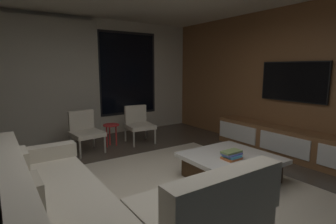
% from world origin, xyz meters
% --- Properties ---
extents(floor, '(9.20, 9.20, 0.00)m').
position_xyz_m(floor, '(0.00, 0.00, 0.00)').
color(floor, '#473D33').
extents(back_wall_with_window, '(6.60, 0.30, 2.70)m').
position_xyz_m(back_wall_with_window, '(-0.06, 3.62, 1.34)').
color(back_wall_with_window, beige).
rests_on(back_wall_with_window, floor).
extents(media_wall, '(0.12, 7.80, 2.70)m').
position_xyz_m(media_wall, '(3.06, 0.00, 1.35)').
color(media_wall, brown).
rests_on(media_wall, floor).
extents(area_rug, '(3.20, 3.80, 0.01)m').
position_xyz_m(area_rug, '(0.35, -0.10, 0.01)').
color(area_rug, beige).
rests_on(area_rug, floor).
extents(sectional_couch, '(1.98, 2.50, 0.82)m').
position_xyz_m(sectional_couch, '(-0.89, -0.20, 0.29)').
color(sectional_couch, '#B1A997').
rests_on(sectional_couch, floor).
extents(coffee_table, '(1.16, 1.16, 0.36)m').
position_xyz_m(coffee_table, '(1.18, 0.04, 0.19)').
color(coffee_table, '#3D2815').
rests_on(coffee_table, floor).
extents(book_stack_on_coffee_table, '(0.28, 0.20, 0.11)m').
position_xyz_m(book_stack_on_coffee_table, '(1.09, -0.05, 0.42)').
color(book_stack_on_coffee_table, '#C96734').
rests_on(book_stack_on_coffee_table, coffee_table).
extents(accent_chair_near_window, '(0.59, 0.61, 0.78)m').
position_xyz_m(accent_chair_near_window, '(1.02, 2.56, 0.43)').
color(accent_chair_near_window, '#B2ADA0').
rests_on(accent_chair_near_window, floor).
extents(accent_chair_by_curtain, '(0.59, 0.61, 0.78)m').
position_xyz_m(accent_chair_by_curtain, '(-0.14, 2.54, 0.43)').
color(accent_chair_by_curtain, '#B2ADA0').
rests_on(accent_chair_by_curtain, floor).
extents(side_stool, '(0.32, 0.32, 0.46)m').
position_xyz_m(side_stool, '(0.40, 2.56, 0.37)').
color(side_stool, red).
rests_on(side_stool, floor).
extents(media_console, '(0.46, 3.10, 0.52)m').
position_xyz_m(media_console, '(2.77, 0.05, 0.25)').
color(media_console, brown).
rests_on(media_console, floor).
extents(mounted_tv, '(0.05, 1.24, 0.72)m').
position_xyz_m(mounted_tv, '(2.95, 0.25, 1.35)').
color(mounted_tv, black).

